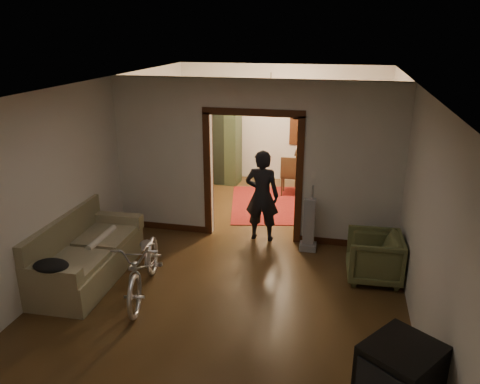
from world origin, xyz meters
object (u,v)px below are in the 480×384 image
(desk, at_px, (319,170))
(sofa, at_px, (86,249))
(armchair, at_px, (374,257))
(bicycle, at_px, (144,264))
(person, at_px, (262,196))
(locker, at_px, (221,146))

(desk, bearing_deg, sofa, -116.16)
(armchair, bearing_deg, bicycle, -72.71)
(person, distance_m, desk, 3.34)
(person, distance_m, locker, 3.41)
(locker, xyz_separation_m, desk, (2.34, 0.19, -0.50))
(sofa, xyz_separation_m, bicycle, (1.03, -0.23, -0.02))
(bicycle, bearing_deg, sofa, 155.97)
(locker, bearing_deg, armchair, -44.60)
(person, relative_size, desk, 1.46)
(bicycle, distance_m, armchair, 3.35)
(armchair, bearing_deg, person, -121.31)
(bicycle, bearing_deg, person, 48.17)
(sofa, distance_m, bicycle, 1.05)
(bicycle, bearing_deg, locker, 81.64)
(sofa, distance_m, armchair, 4.28)
(sofa, bearing_deg, armchair, 10.35)
(person, bearing_deg, desk, -101.94)
(sofa, height_order, armchair, sofa)
(person, bearing_deg, bicycle, 61.48)
(sofa, height_order, person, person)
(sofa, bearing_deg, person, 38.24)
(person, xyz_separation_m, desk, (0.79, 3.22, -0.40))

